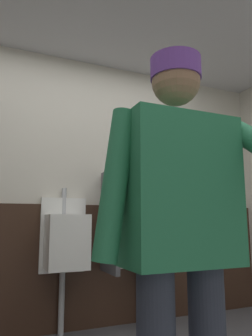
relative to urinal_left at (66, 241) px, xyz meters
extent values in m
cube|color=beige|center=(0.12, 0.22, 0.49)|extent=(4.71, 0.12, 2.52)
cube|color=#382319|center=(0.12, 0.14, -0.23)|extent=(4.11, 0.03, 1.09)
cube|color=white|center=(0.00, 0.13, 0.05)|extent=(0.40, 0.05, 0.65)
cube|color=white|center=(0.00, -0.04, 0.00)|extent=(0.34, 0.30, 0.45)
cylinder|color=#B7BABF|center=(0.00, 0.12, 0.34)|extent=(0.04, 0.04, 0.24)
cylinder|color=#B7BABF|center=(0.00, 0.09, -0.50)|extent=(0.05, 0.05, 0.55)
cube|color=white|center=(0.75, 0.13, 0.05)|extent=(0.40, 0.05, 0.65)
cube|color=white|center=(0.75, -0.04, 0.00)|extent=(0.34, 0.30, 0.45)
cylinder|color=#B7BABF|center=(0.75, 0.12, 0.34)|extent=(0.04, 0.04, 0.24)
cylinder|color=#B7BABF|center=(0.75, 0.09, -0.50)|extent=(0.05, 0.05, 0.55)
cube|color=#4C4C51|center=(0.38, -0.07, 0.17)|extent=(0.04, 0.40, 0.90)
cube|color=#26724C|center=(0.06, -1.69, 0.29)|extent=(0.45, 0.24, 0.58)
cylinder|color=#26724C|center=(-0.21, -1.69, 0.31)|extent=(0.17, 0.09, 0.56)
sphere|color=#8C664C|center=(0.06, -1.69, 0.74)|extent=(0.20, 0.20, 0.20)
cylinder|color=#60388C|center=(0.06, -1.69, 0.80)|extent=(0.21, 0.21, 0.09)
camera|label=1|loc=(-0.62, -2.75, 0.18)|focal=33.97mm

